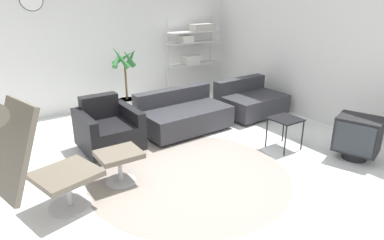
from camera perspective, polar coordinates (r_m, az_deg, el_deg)
ground_plane at (r=4.42m, az=-0.46°, el=-8.42°), size 12.00×12.00×0.00m
wall_back at (r=6.77m, az=-15.76°, el=13.43°), size 12.00×0.09×2.80m
wall_right at (r=6.05m, az=23.91°, el=11.74°), size 0.06×12.00×2.80m
round_rug at (r=4.31m, az=-0.36°, el=-9.16°), size 2.49×2.49×0.01m
lounge_chair at (r=3.49m, az=-25.71°, el=-4.82°), size 1.10×0.78×1.34m
ottoman at (r=4.12m, az=-12.02°, el=-6.45°), size 0.50×0.42×0.40m
armchair_red at (r=5.02m, az=-13.80°, el=-1.78°), size 0.79×0.83×0.75m
couch_low at (r=5.62m, az=-1.55°, el=0.72°), size 1.46×0.92×0.64m
couch_second at (r=6.44m, az=9.63°, el=3.00°), size 1.17×0.91×0.64m
side_table at (r=5.05m, az=15.32°, el=-0.33°), size 0.40×0.40×0.46m
crt_television at (r=5.10m, az=25.88°, el=-2.44°), size 0.59×0.66×0.59m
potted_plant at (r=6.41m, az=-10.86°, el=4.88°), size 0.57×0.58×1.29m
shelf_unit at (r=7.41m, az=0.35°, el=12.64°), size 1.18×0.28×1.68m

